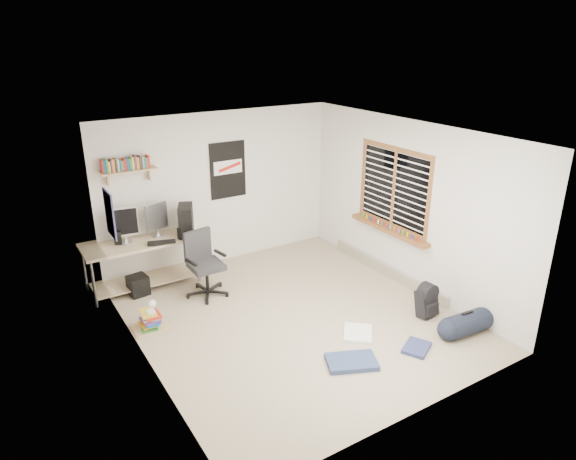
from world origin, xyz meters
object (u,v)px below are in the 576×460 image
office_chair (206,264)px  backpack (427,303)px  desk (142,264)px  duffel_bag (466,324)px  book_stack (150,318)px

office_chair → backpack: bearing=-52.7°
office_chair → backpack: 3.14m
desk → duffel_bag: desk is taller
backpack → duffel_bag: (0.09, -0.60, -0.06)m
desk → office_chair: bearing=-43.1°
office_chair → duffel_bag: size_ratio=1.67×
office_chair → book_stack: size_ratio=2.03×
desk → duffel_bag: size_ratio=2.87×
backpack → book_stack: 3.70m
duffel_bag → book_stack: (-3.40, 2.27, 0.01)m
book_stack → duffel_bag: bearing=-33.8°
book_stack → backpack: bearing=-26.9°
desk → backpack: bearing=-39.6°
book_stack → office_chair: bearing=24.4°
backpack → office_chair: bearing=133.9°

